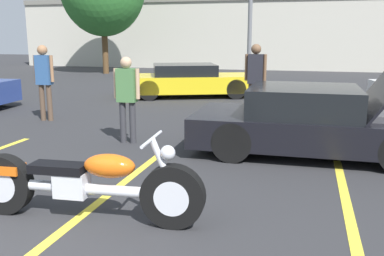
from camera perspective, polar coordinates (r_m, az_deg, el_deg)
The scene contains 9 objects.
parking_stripe_middle at distance 5.78m, azimuth -10.67°, elevation -8.38°, with size 0.12×4.61×0.01m, color yellow.
parking_stripe_back at distance 5.28m, azimuth 20.23°, elevation -10.96°, with size 0.12×4.61×0.01m, color yellow.
far_building at distance 28.45m, azimuth 9.35°, elevation 12.63°, with size 32.00×4.20×4.40m.
motorcycle at distance 4.89m, azimuth -14.14°, elevation -7.27°, with size 2.70×0.70×0.98m.
show_car_hood_open at distance 7.67m, azimuth 15.83°, elevation 0.84°, with size 4.08×1.98×1.86m.
parked_car_mid_row at distance 14.62m, azimuth -0.43°, elevation 6.34°, with size 4.93×3.44×1.09m.
spectator_near_motorcycle at distance 8.17m, azimuth -8.68°, elevation 4.69°, with size 0.52×0.22×1.64m.
spectator_by_show_car at distance 10.87m, azimuth -19.12°, elevation 6.60°, with size 0.52×0.24×1.81m.
spectator_midground at distance 10.49m, azimuth 8.45°, elevation 7.04°, with size 0.52×0.24×1.83m.
Camera 1 is at (2.96, -2.40, 2.01)m, focal length 40.00 mm.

